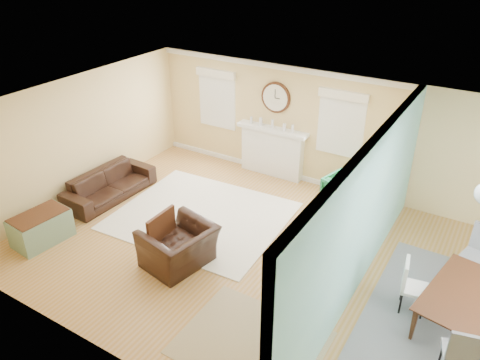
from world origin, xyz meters
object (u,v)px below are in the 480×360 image
credenza (357,231)px  dining_table (463,309)px  eames_chair (179,247)px  sofa (110,184)px  green_chair (345,192)px

credenza → dining_table: (1.92, -0.98, -0.11)m
credenza → eames_chair: bearing=-140.8°
sofa → green_chair: size_ratio=2.73×
green_chair → credenza: (0.70, -1.32, 0.06)m
sofa → green_chair: 4.98m
sofa → credenza: bearing=-78.1°
green_chair → credenza: bearing=133.0°
sofa → eames_chair: bearing=-109.8°
sofa → credenza: (5.15, 0.92, 0.10)m
sofa → credenza: credenza is taller
green_chair → sofa: bearing=41.6°
dining_table → eames_chair: bearing=113.6°
eames_chair → sofa: bearing=-100.7°
sofa → credenza: size_ratio=1.31×
green_chair → eames_chair: bearing=77.2°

